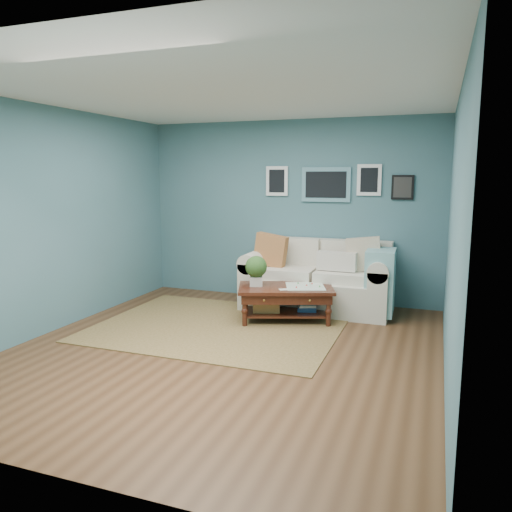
% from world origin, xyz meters
% --- Properties ---
extents(room_shell, '(5.00, 5.02, 2.70)m').
position_xyz_m(room_shell, '(0.02, 0.06, 1.36)').
color(room_shell, brown).
rests_on(room_shell, ground).
extents(area_rug, '(2.99, 2.39, 0.01)m').
position_xyz_m(area_rug, '(-0.41, 0.75, 0.01)').
color(area_rug, brown).
rests_on(area_rug, ground).
extents(loveseat, '(2.10, 0.95, 1.08)m').
position_xyz_m(loveseat, '(0.64, 2.03, 0.44)').
color(loveseat, beige).
rests_on(loveseat, ground).
extents(coffee_table, '(1.38, 1.07, 0.85)m').
position_xyz_m(coffee_table, '(0.24, 1.29, 0.38)').
color(coffee_table, black).
rests_on(coffee_table, ground).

